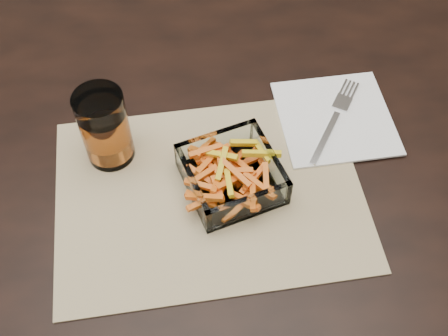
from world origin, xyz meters
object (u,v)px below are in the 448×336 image
Objects in this scene: tumbler at (105,129)px; fork at (335,117)px; dining_table at (236,170)px; glass_bowl at (232,176)px.

tumbler is 0.74× the size of fork.
dining_table is 9.34× the size of fork.
glass_bowl is at bearing -22.81° from tumbler.
glass_bowl is 0.20m from tumbler.
tumbler is (-0.20, -0.01, 0.15)m from dining_table.
dining_table is 9.86× the size of glass_bowl.
dining_table is 0.25m from tumbler.
fork is (0.16, 0.02, 0.10)m from dining_table.
tumbler reaches higher than dining_table.
glass_bowl is at bearing -117.59° from fork.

